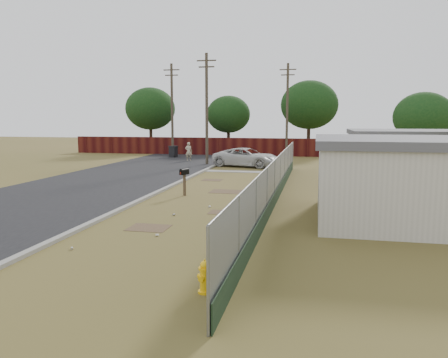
% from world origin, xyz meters
% --- Properties ---
extents(ground, '(120.00, 120.00, 0.00)m').
position_xyz_m(ground, '(0.00, 0.00, 0.00)').
color(ground, brown).
rests_on(ground, ground).
extents(street, '(15.10, 60.00, 0.12)m').
position_xyz_m(street, '(-6.76, 8.05, 0.02)').
color(street, black).
rests_on(street, ground).
extents(chainlink_fence, '(0.10, 27.06, 2.02)m').
position_xyz_m(chainlink_fence, '(3.12, 1.03, 0.80)').
color(chainlink_fence, gray).
rests_on(chainlink_fence, ground).
extents(privacy_fence, '(30.00, 0.12, 1.80)m').
position_xyz_m(privacy_fence, '(-6.00, 25.00, 0.90)').
color(privacy_fence, '#49160F').
rests_on(privacy_fence, ground).
extents(utility_poles, '(12.60, 8.24, 9.00)m').
position_xyz_m(utility_poles, '(-3.67, 20.67, 4.69)').
color(utility_poles, '#473D2F').
rests_on(utility_poles, ground).
extents(houses, '(9.30, 17.24, 3.10)m').
position_xyz_m(houses, '(9.70, 3.13, 1.56)').
color(houses, beige).
rests_on(houses, ground).
extents(horizon_trees, '(33.32, 31.94, 7.78)m').
position_xyz_m(horizon_trees, '(0.84, 23.56, 4.63)').
color(horizon_trees, '#332217').
rests_on(horizon_trees, ground).
extents(fire_hydrant, '(0.39, 0.39, 0.77)m').
position_xyz_m(fire_hydrant, '(2.55, -10.14, 0.36)').
color(fire_hydrant, yellow).
rests_on(fire_hydrant, ground).
extents(mailbox, '(0.38, 0.59, 1.36)m').
position_xyz_m(mailbox, '(-1.46, 1.39, 1.08)').
color(mailbox, brown).
rests_on(mailbox, ground).
extents(pickup_truck, '(5.75, 3.64, 1.48)m').
position_xyz_m(pickup_truck, '(-0.47, 14.91, 0.74)').
color(pickup_truck, silver).
rests_on(pickup_truck, ground).
extents(pedestrian, '(0.65, 0.45, 1.70)m').
position_xyz_m(pedestrian, '(-6.27, 18.32, 0.85)').
color(pedestrian, tan).
rests_on(pedestrian, ground).
extents(trash_bin, '(0.85, 0.93, 1.11)m').
position_xyz_m(trash_bin, '(-8.84, 21.68, 0.57)').
color(trash_bin, black).
rests_on(trash_bin, ground).
extents(scattered_litter, '(2.59, 6.84, 0.07)m').
position_xyz_m(scattered_litter, '(-0.57, -4.48, 0.04)').
color(scattered_litter, silver).
rests_on(scattered_litter, ground).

